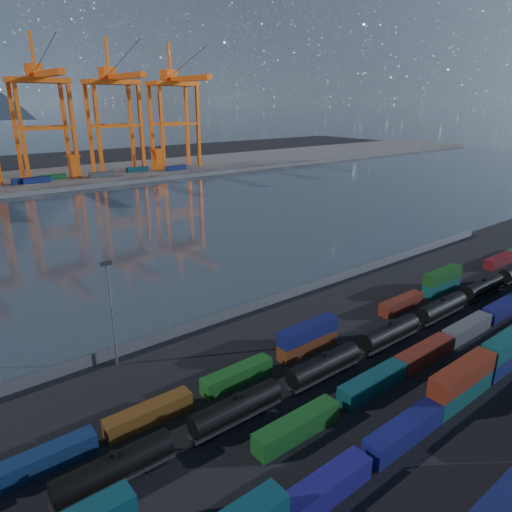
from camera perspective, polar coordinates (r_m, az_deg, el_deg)
ground at (r=71.93m, az=15.47°, el=-13.69°), size 700.00×700.00×0.00m
harbor_water at (r=152.84m, az=-17.79°, el=3.53°), size 700.00×700.00×0.00m
far_quay at (r=252.04m, az=-26.65°, el=8.39°), size 700.00×70.00×2.00m
container_row_south at (r=55.96m, az=15.48°, el=-21.44°), size 140.44×2.55×5.43m
container_row_mid at (r=61.73m, az=10.48°, el=-16.96°), size 141.35×2.45×5.22m
container_row_north at (r=80.63m, az=11.69°, el=-8.29°), size 140.29×2.26×4.82m
tanker_string at (r=78.42m, az=16.39°, el=-9.22°), size 105.97×2.79×3.99m
waterfront_fence at (r=88.28m, az=0.81°, el=-5.87°), size 160.12×0.12×2.20m
yard_light_mast at (r=69.70m, az=-17.67°, el=-6.31°), size 1.60×0.40×16.60m
quay_containers at (r=235.54m, az=-28.54°, el=8.08°), size 172.58×10.99×2.60m
straddle_carriers at (r=240.92m, az=-26.93°, el=9.61°), size 140.00×7.00×11.10m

